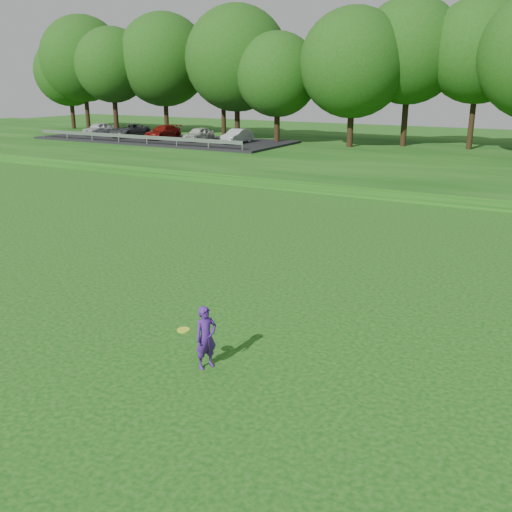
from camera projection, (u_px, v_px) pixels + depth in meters
The scene contains 6 objects.
ground at pixel (108, 330), 14.27m from camera, with size 140.00×140.00×0.00m, color #0E400C.
berm at pixel (428, 159), 42.56m from camera, with size 130.00×30.00×0.60m, color #0E400C.
walking_path at pixel (367, 195), 30.96m from camera, with size 130.00×1.60×0.04m, color gray.
treeline at pixel (449, 51), 43.59m from camera, with size 104.00×7.00×15.00m, color #1B430F, non-canonical shape.
parking_lot at pixel (159, 136), 52.63m from camera, with size 24.00×9.00×1.38m.
woman at pixel (206, 337), 12.21m from camera, with size 0.68×0.85×1.40m.
Camera 1 is at (9.62, -9.62, 5.98)m, focal length 40.00 mm.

